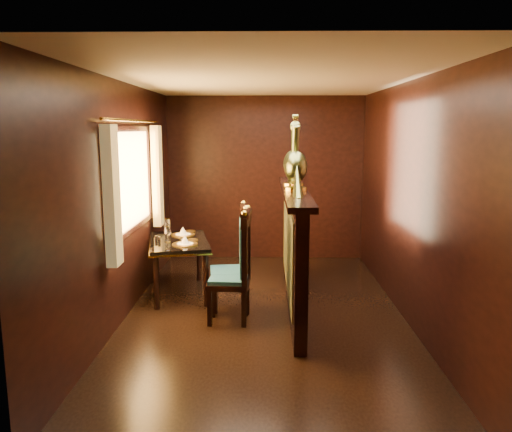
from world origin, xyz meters
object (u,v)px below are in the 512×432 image
object	(u,v)px
chair_right	(238,255)
peacock_left	(296,153)
peacock_right	(294,152)
chair_left	(239,263)
dining_table	(179,245)

from	to	relation	value
chair_right	peacock_left	world-z (taller)	peacock_left
peacock_left	peacock_right	xyz separation A→B (m)	(0.00, 0.40, -0.01)
chair_left	chair_right	distance (m)	0.30
dining_table	chair_left	size ratio (longest dim) A/B	1.05
peacock_left	peacock_right	size ratio (longest dim) A/B	1.01
dining_table	peacock_left	world-z (taller)	peacock_left
peacock_right	dining_table	bearing A→B (deg)	170.41
dining_table	chair_right	bearing A→B (deg)	-48.99
dining_table	chair_right	world-z (taller)	chair_right
chair_left	peacock_left	xyz separation A→B (m)	(0.59, 0.23, 1.13)
chair_right	peacock_right	size ratio (longest dim) A/B	1.54
chair_right	chair_left	bearing A→B (deg)	-92.00
dining_table	peacock_left	bearing A→B (deg)	-36.95
dining_table	peacock_left	xyz separation A→B (m)	(1.37, -0.63, 1.15)
chair_right	peacock_right	bearing A→B (deg)	21.47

